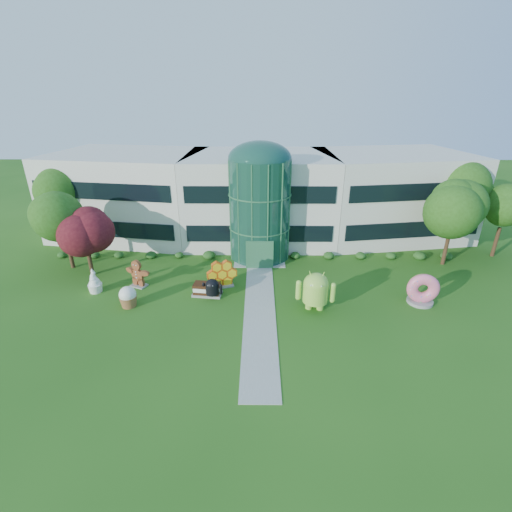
# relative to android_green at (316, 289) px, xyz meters

# --- Properties ---
(ground) EXTENTS (140.00, 140.00, 0.00)m
(ground) POSITION_rel_android_green_xyz_m (-4.27, -1.75, -1.78)
(ground) COLOR #215114
(ground) RESTS_ON ground
(building) EXTENTS (46.00, 15.00, 9.30)m
(building) POSITION_rel_android_green_xyz_m (-4.27, 16.25, 2.87)
(building) COLOR beige
(building) RESTS_ON ground
(atrium) EXTENTS (6.00, 6.00, 9.80)m
(atrium) POSITION_rel_android_green_xyz_m (-4.27, 10.25, 3.12)
(atrium) COLOR #194738
(atrium) RESTS_ON ground
(walkway) EXTENTS (2.40, 20.00, 0.04)m
(walkway) POSITION_rel_android_green_xyz_m (-4.27, 0.25, -1.76)
(walkway) COLOR #9E9E93
(walkway) RESTS_ON ground
(tree_red) EXTENTS (4.00, 4.00, 6.00)m
(tree_red) POSITION_rel_android_green_xyz_m (-19.77, 5.75, 1.22)
(tree_red) COLOR #3F0C14
(tree_red) RESTS_ON ground
(trees_backdrop) EXTENTS (52.00, 8.00, 8.40)m
(trees_backdrop) POSITION_rel_android_green_xyz_m (-4.27, 11.25, 2.42)
(trees_backdrop) COLOR #254B12
(trees_backdrop) RESTS_ON ground
(android_green) EXTENTS (3.42, 2.54, 3.57)m
(android_green) POSITION_rel_android_green_xyz_m (0.00, 0.00, 0.00)
(android_green) COLOR #96D143
(android_green) RESTS_ON ground
(android_black) EXTENTS (1.94, 1.48, 1.99)m
(android_black) POSITION_rel_android_green_xyz_m (-8.14, 1.61, -0.79)
(android_black) COLOR black
(android_black) RESTS_ON ground
(donut) EXTENTS (2.68, 1.59, 2.62)m
(donut) POSITION_rel_android_green_xyz_m (8.62, 0.97, -0.47)
(donut) COLOR #D65169
(donut) RESTS_ON ground
(gingerbread) EXTENTS (2.87, 2.07, 2.48)m
(gingerbread) POSITION_rel_android_green_xyz_m (-14.80, 3.59, -0.54)
(gingerbread) COLOR maroon
(gingerbread) RESTS_ON ground
(ice_cream_sandwich) EXTENTS (2.51, 1.47, 1.06)m
(ice_cream_sandwich) POSITION_rel_android_green_xyz_m (-8.64, 2.07, -1.25)
(ice_cream_sandwich) COLOR black
(ice_cream_sandwich) RESTS_ON ground
(honeycomb) EXTENTS (2.96, 1.78, 2.19)m
(honeycomb) POSITION_rel_android_green_xyz_m (-7.52, 3.60, -0.69)
(honeycomb) COLOR yellow
(honeycomb) RESTS_ON ground
(froyo) EXTENTS (1.36, 1.36, 2.15)m
(froyo) POSITION_rel_android_green_xyz_m (-18.15, 2.55, -0.71)
(froyo) COLOR white
(froyo) RESTS_ON ground
(cupcake) EXTENTS (1.75, 1.75, 1.71)m
(cupcake) POSITION_rel_android_green_xyz_m (-14.61, 0.30, -0.93)
(cupcake) COLOR white
(cupcake) RESTS_ON ground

